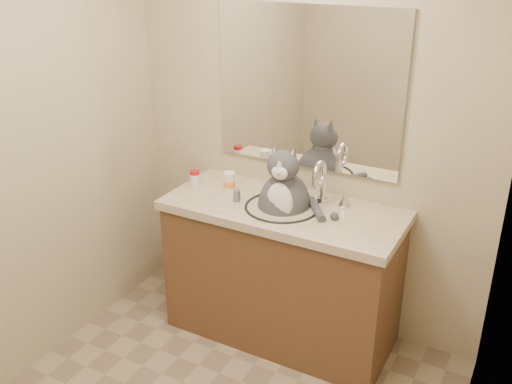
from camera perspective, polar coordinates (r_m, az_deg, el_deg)
room at (r=2.26m, az=-7.83°, el=-2.43°), size 2.22×2.52×2.42m
vanity at (r=3.35m, az=2.63°, el=-7.72°), size 1.34×0.59×1.12m
mirror at (r=3.20m, az=5.13°, el=10.22°), size 1.10×0.02×0.90m
shower_curtain at (r=3.08m, az=-22.57°, el=-0.29°), size 0.02×1.30×1.93m
cat at (r=3.15m, az=2.82°, el=-0.94°), size 0.46×0.37×0.58m
pill_bottle_redcap at (r=3.42m, az=-6.13°, el=1.38°), size 0.06×0.06×0.10m
pill_bottle_orange at (r=3.33m, az=-2.66°, el=0.99°), size 0.08×0.08×0.12m
grey_canister at (r=3.20m, az=-1.94°, el=-0.38°), size 0.05×0.05×0.07m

